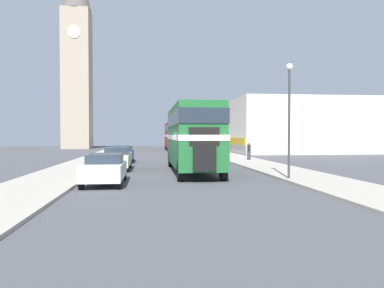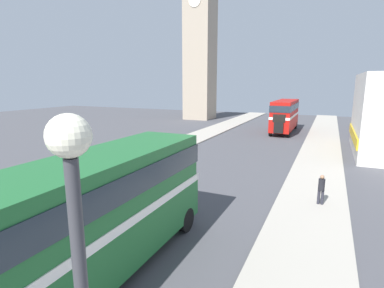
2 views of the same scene
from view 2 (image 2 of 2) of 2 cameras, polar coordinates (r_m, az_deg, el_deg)
name	(u,v)px [view 2 (image 2 of 2)]	position (r m, az deg, el deg)	size (l,w,h in m)	color
double_decker_bus	(90,212)	(9.72, -18.84, -12.16)	(2.53, 10.65, 4.05)	#1E602D
bus_distant	(285,113)	(40.55, 17.29, 5.58)	(2.38, 9.71, 4.09)	#B2140F
car_parked_mid	(49,207)	(15.11, -25.62, -10.78)	(1.69, 4.42, 1.52)	beige
car_parked_far	(137,168)	(20.00, -10.49, -4.60)	(1.74, 4.06, 1.43)	#1E479E
pedestrian_walking	(321,188)	(16.74, 23.41, -7.67)	(0.31, 0.31, 1.55)	#282833
church_tower	(200,18)	(54.82, 1.59, 22.92)	(4.84, 4.84, 33.55)	tan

